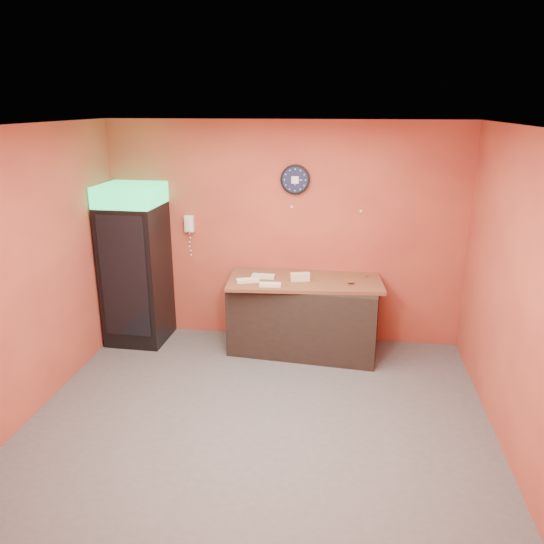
# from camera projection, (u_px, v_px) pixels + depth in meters

# --- Properties ---
(floor) EXTENTS (4.50, 4.50, 0.00)m
(floor) POSITION_uv_depth(u_px,v_px,m) (259.00, 418.00, 5.24)
(floor) COLOR #47474C
(floor) RESTS_ON ground
(back_wall) EXTENTS (4.50, 0.02, 2.80)m
(back_wall) POSITION_uv_depth(u_px,v_px,m) (284.00, 234.00, 6.71)
(back_wall) COLOR #BB5134
(back_wall) RESTS_ON floor
(left_wall) EXTENTS (0.02, 4.00, 2.80)m
(left_wall) POSITION_uv_depth(u_px,v_px,m) (28.00, 275.00, 5.11)
(left_wall) COLOR #BB5134
(left_wall) RESTS_ON floor
(right_wall) EXTENTS (0.02, 4.00, 2.80)m
(right_wall) POSITION_uv_depth(u_px,v_px,m) (518.00, 297.00, 4.52)
(right_wall) COLOR #BB5134
(right_wall) RESTS_ON floor
(ceiling) EXTENTS (4.50, 4.00, 0.02)m
(ceiling) POSITION_uv_depth(u_px,v_px,m) (257.00, 126.00, 4.39)
(ceiling) COLOR white
(ceiling) RESTS_ON back_wall
(beverage_cooler) EXTENTS (0.74, 0.75, 2.04)m
(beverage_cooler) POSITION_uv_depth(u_px,v_px,m) (135.00, 267.00, 6.70)
(beverage_cooler) COLOR black
(beverage_cooler) RESTS_ON floor
(prep_counter) EXTENTS (1.86, 0.96, 0.90)m
(prep_counter) POSITION_uv_depth(u_px,v_px,m) (304.00, 317.00, 6.58)
(prep_counter) COLOR black
(prep_counter) RESTS_ON floor
(wall_clock) EXTENTS (0.36, 0.06, 0.36)m
(wall_clock) POSITION_uv_depth(u_px,v_px,m) (295.00, 180.00, 6.45)
(wall_clock) COLOR black
(wall_clock) RESTS_ON back_wall
(wall_phone) EXTENTS (0.12, 0.10, 0.21)m
(wall_phone) POSITION_uv_depth(u_px,v_px,m) (189.00, 224.00, 6.78)
(wall_phone) COLOR white
(wall_phone) RESTS_ON back_wall
(butcher_paper) EXTENTS (1.91, 0.95, 0.04)m
(butcher_paper) POSITION_uv_depth(u_px,v_px,m) (305.00, 281.00, 6.44)
(butcher_paper) COLOR brown
(butcher_paper) RESTS_ON prep_counter
(sub_roll_stack) EXTENTS (0.24, 0.14, 0.10)m
(sub_roll_stack) POSITION_uv_depth(u_px,v_px,m) (300.00, 277.00, 6.37)
(sub_roll_stack) COLOR beige
(sub_roll_stack) RESTS_ON butcher_paper
(wrapped_sandwich_left) EXTENTS (0.29, 0.19, 0.04)m
(wrapped_sandwich_left) POSITION_uv_depth(u_px,v_px,m) (248.00, 280.00, 6.34)
(wrapped_sandwich_left) COLOR silver
(wrapped_sandwich_left) RESTS_ON butcher_paper
(wrapped_sandwich_mid) EXTENTS (0.26, 0.12, 0.04)m
(wrapped_sandwich_mid) POSITION_uv_depth(u_px,v_px,m) (270.00, 285.00, 6.19)
(wrapped_sandwich_mid) COLOR silver
(wrapped_sandwich_mid) RESTS_ON butcher_paper
(wrapped_sandwich_right) EXTENTS (0.28, 0.12, 0.04)m
(wrapped_sandwich_right) POSITION_uv_depth(u_px,v_px,m) (263.00, 276.00, 6.49)
(wrapped_sandwich_right) COLOR silver
(wrapped_sandwich_right) RESTS_ON butcher_paper
(kitchen_tool) EXTENTS (0.05, 0.05, 0.05)m
(kitchen_tool) POSITION_uv_depth(u_px,v_px,m) (303.00, 278.00, 6.42)
(kitchen_tool) COLOR silver
(kitchen_tool) RESTS_ON butcher_paper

